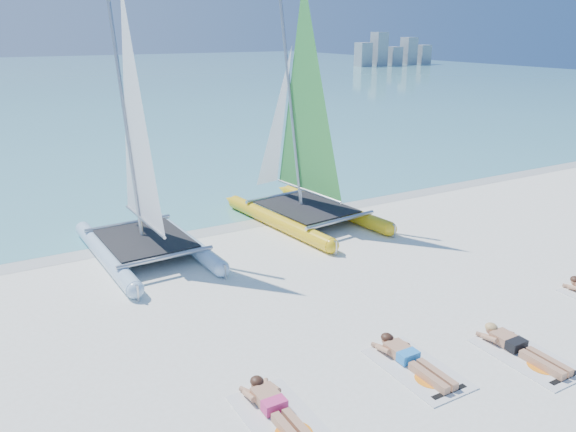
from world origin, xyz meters
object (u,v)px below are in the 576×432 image
Objects in this scene: catamaran_blue at (138,175)px; towel_a at (282,420)px; towel_b at (417,369)px; towel_c at (526,357)px; catamaran_yellow at (296,143)px; sunbather_a at (276,407)px; sunbather_b at (410,358)px; sunbather_c at (518,346)px.

catamaran_blue reaches higher than towel_a.
towel_c is (1.94, -0.68, 0.00)m from towel_b.
catamaran_yellow is 8.74m from towel_b.
catamaran_blue is at bearing 88.99° from towel_a.
catamaran_yellow reaches higher than sunbather_a.
towel_c is at bearing -24.23° from sunbather_b.
sunbather_b and sunbather_c have the same top height.
sunbather_a is 4.64m from sunbather_c.
towel_c is (4.59, -0.86, -0.11)m from sunbather_a.
towel_a and towel_c have the same top height.
sunbather_a and sunbather_b have the same top height.
sunbather_a is (-0.13, -7.29, -1.97)m from catamaran_blue.
sunbather_a reaches higher than towel_b.
catamaran_blue is 4.06× the size of sunbather_b.
towel_a is at bearing -128.34° from catamaran_yellow.
sunbather_b is 2.06m from sunbather_c.
towel_b is at bearing 165.85° from sunbather_c.
towel_c is (1.94, -0.87, -0.11)m from sunbather_b.
catamaran_blue is 9.53m from towel_c.
catamaran_yellow is 9.07m from towel_c.
catamaran_blue is 8.16m from towel_b.
towel_b is at bearing -90.00° from sunbather_b.
towel_c is 0.22m from sunbather_c.
towel_b is (2.65, 0.01, 0.00)m from towel_a.
towel_b is at bearing 0.26° from towel_a.
sunbather_a is 1.00× the size of sunbather_b.
sunbather_c is (4.59, -0.48, 0.11)m from towel_a.
catamaran_yellow is 4.23× the size of sunbather_c.
catamaran_blue is 4.06× the size of sunbather_c.
sunbather_a is 1.00× the size of sunbather_c.
sunbather_b is at bearing 160.66° from sunbather_c.
sunbather_b is (0.00, 0.19, 0.11)m from towel_b.
catamaran_blue reaches higher than sunbather_a.
towel_a is 2.65m from towel_b.
catamaran_blue is at bearing 119.25° from sunbather_c.
catamaran_blue is 7.95m from sunbather_b.
towel_b is at bearing -112.89° from catamaran_yellow.
sunbather_b is 1.00× the size of sunbather_c.
catamaran_yellow is 9.62m from sunbather_a.
catamaran_blue is 3.79× the size of towel_c.
sunbather_c reaches higher than towel_a.
towel_b is at bearing 160.66° from towel_c.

